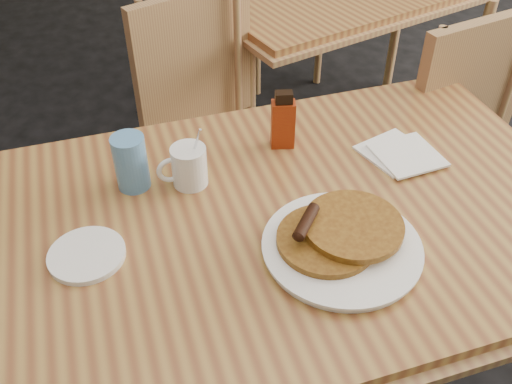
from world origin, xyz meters
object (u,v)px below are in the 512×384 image
main_table (301,222)px  chair_main_far (205,117)px  blue_tumbler (131,162)px  coffee_mug (188,166)px  syrup_bottle (283,122)px  pancake_plate (341,242)px  chair_neighbor_near (441,116)px

main_table → chair_main_far: 0.73m
blue_tumbler → coffee_mug: bearing=-16.0°
coffee_mug → syrup_bottle: bearing=-4.4°
chair_main_far → coffee_mug: chair_main_far is taller
syrup_bottle → chair_main_far: bearing=114.6°
main_table → blue_tumbler: bearing=148.4°
pancake_plate → chair_main_far: bearing=93.1°
chair_main_far → syrup_bottle: bearing=-98.8°
coffee_mug → chair_main_far: bearing=53.1°
chair_neighbor_near → blue_tumbler: 1.09m
coffee_mug → syrup_bottle: (0.25, 0.06, 0.02)m
pancake_plate → coffee_mug: 0.37m
blue_tumbler → chair_main_far: bearing=60.3°
main_table → pancake_plate: bearing=-80.2°
chair_main_far → syrup_bottle: (0.07, -0.49, 0.27)m
chair_main_far → blue_tumbler: size_ratio=7.27×
chair_main_far → blue_tumbler: 0.65m
chair_main_far → syrup_bottle: chair_main_far is taller
main_table → pancake_plate: 0.15m
pancake_plate → syrup_bottle: syrup_bottle is taller
pancake_plate → syrup_bottle: (0.02, 0.36, 0.05)m
chair_neighbor_near → coffee_mug: size_ratio=6.26×
coffee_mug → syrup_bottle: size_ratio=1.00×
chair_neighbor_near → coffee_mug: chair_neighbor_near is taller
coffee_mug → syrup_bottle: 0.26m
main_table → blue_tumbler: blue_tumbler is taller
main_table → chair_neighbor_near: 0.86m
pancake_plate → syrup_bottle: size_ratio=2.13×
main_table → chair_main_far: size_ratio=1.41×
chair_neighbor_near → pancake_plate: (-0.68, -0.60, 0.22)m
main_table → coffee_mug: coffee_mug is taller
main_table → blue_tumbler: (-0.32, 0.20, 0.10)m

